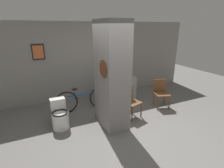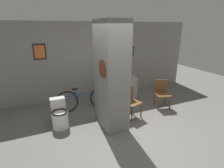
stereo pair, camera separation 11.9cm
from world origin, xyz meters
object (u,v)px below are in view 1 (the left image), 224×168
chair_by_doorway (161,92)px  chair_near_pillar (130,100)px  bottle_tall (121,75)px  bicycle (84,99)px  toilet (60,116)px

chair_by_doorway → chair_near_pillar: bearing=-155.1°
chair_near_pillar → bottle_tall: (0.15, 0.88, 0.49)m
bicycle → chair_by_doorway: bearing=-18.7°
chair_by_doorway → toilet: bearing=-163.9°
toilet → bicycle: (0.82, 0.69, 0.05)m
chair_by_doorway → bottle_tall: size_ratio=2.83×
chair_by_doorway → bicycle: 2.41m
chair_near_pillar → bottle_tall: size_ratio=2.83×
chair_by_doorway → bicycle: bearing=178.8°
chair_near_pillar → bicycle: chair_near_pillar is taller
chair_near_pillar → bicycle: (-1.07, 0.93, -0.13)m
toilet → chair_near_pillar: 1.91m
bicycle → bottle_tall: size_ratio=5.61×
toilet → chair_by_doorway: chair_by_doorway is taller
toilet → bicycle: bearing=40.3°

